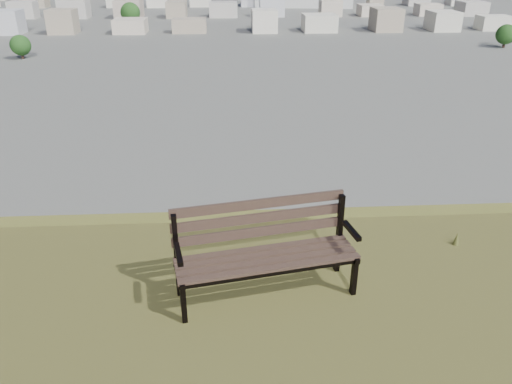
{
  "coord_description": "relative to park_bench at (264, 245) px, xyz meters",
  "views": [
    {
      "loc": [
        -0.51,
        -2.17,
        28.43
      ],
      "look_at": [
        -0.14,
        4.3,
        25.3
      ],
      "focal_mm": 35.0,
      "sensor_mm": 36.0,
      "label": 1
    }
  ],
  "objects": [
    {
      "name": "park_bench",
      "position": [
        0.0,
        0.0,
        0.0
      ],
      "size": [
        2.03,
        0.99,
        1.02
      ],
      "rotation": [
        0.0,
        0.0,
        0.19
      ],
      "color": "#3F2F24",
      "rests_on": "hilltop_mesa"
    }
  ]
}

